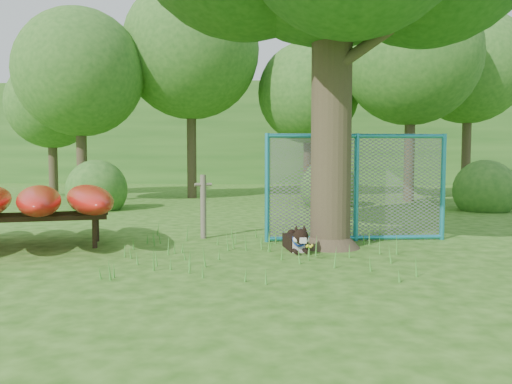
{
  "coord_description": "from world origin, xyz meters",
  "views": [
    {
      "loc": [
        0.75,
        -7.04,
        1.58
      ],
      "look_at": [
        0.2,
        1.2,
        1.0
      ],
      "focal_mm": 35.0,
      "sensor_mm": 36.0,
      "label": 1
    }
  ],
  "objects": [
    {
      "name": "bg_tree_c",
      "position": [
        1.5,
        13.0,
        4.11
      ],
      "size": [
        4.0,
        4.0,
        6.12
      ],
      "color": "#392F1F",
      "rests_on": "ground"
    },
    {
      "name": "kayak_rack",
      "position": [
        -4.01,
        1.24,
        0.83
      ],
      "size": [
        4.36,
        3.91,
        1.08
      ],
      "rotation": [
        0.0,
        0.0,
        0.33
      ],
      "color": "black",
      "rests_on": "ground"
    },
    {
      "name": "shrub_right",
      "position": [
        6.5,
        8.0,
        0.0
      ],
      "size": [
        1.8,
        1.8,
        1.8
      ],
      "primitive_type": "sphere",
      "color": "#2C5F1F",
      "rests_on": "ground"
    },
    {
      "name": "bg_tree_d",
      "position": [
        5.0,
        11.0,
        5.08
      ],
      "size": [
        4.8,
        4.8,
        7.5
      ],
      "color": "#392F1F",
      "rests_on": "ground"
    },
    {
      "name": "wooden_post",
      "position": [
        -0.91,
        2.5,
        0.65
      ],
      "size": [
        0.34,
        0.18,
        1.24
      ],
      "rotation": [
        0.0,
        0.0,
        0.36
      ],
      "color": "#605948",
      "rests_on": "ground"
    },
    {
      "name": "wildflower_clump",
      "position": [
        1.06,
        0.51,
        0.21
      ],
      "size": [
        0.12,
        0.11,
        0.25
      ],
      "rotation": [
        0.0,
        0.0,
        -0.05
      ],
      "color": "#479430",
      "rests_on": "ground"
    },
    {
      "name": "bg_tree_b",
      "position": [
        -3.0,
        12.0,
        5.61
      ],
      "size": [
        5.2,
        5.2,
        8.22
      ],
      "color": "#392F1F",
      "rests_on": "ground"
    },
    {
      "name": "bg_tree_e",
      "position": [
        8.0,
        14.0,
        5.23
      ],
      "size": [
        4.6,
        4.6,
        7.55
      ],
      "color": "#392F1F",
      "rests_on": "ground"
    },
    {
      "name": "bg_tree_a",
      "position": [
        -6.5,
        10.0,
        4.48
      ],
      "size": [
        4.4,
        4.4,
        6.7
      ],
      "color": "#392F1F",
      "rests_on": "ground"
    },
    {
      "name": "bg_tree_f",
      "position": [
        -9.0,
        13.0,
        3.73
      ],
      "size": [
        3.6,
        3.6,
        5.55
      ],
      "color": "#392F1F",
      "rests_on": "ground"
    },
    {
      "name": "husky_dog",
      "position": [
        0.87,
        1.3,
        0.17
      ],
      "size": [
        0.45,
        1.08,
        0.48
      ],
      "rotation": [
        0.0,
        0.0,
        0.24
      ],
      "color": "black",
      "rests_on": "ground"
    },
    {
      "name": "wooded_hillside",
      "position": [
        0.0,
        28.0,
        3.0
      ],
      "size": [
        80.0,
        12.0,
        6.0
      ],
      "primitive_type": "cube",
      "color": "#2C5F1F",
      "rests_on": "ground"
    },
    {
      "name": "shrub_left",
      "position": [
        -5.0,
        7.5,
        0.0
      ],
      "size": [
        1.8,
        1.8,
        1.8
      ],
      "primitive_type": "sphere",
      "color": "#2C5F1F",
      "rests_on": "ground"
    },
    {
      "name": "shrub_mid",
      "position": [
        2.0,
        9.0,
        0.0
      ],
      "size": [
        1.8,
        1.8,
        1.8
      ],
      "primitive_type": "sphere",
      "color": "#2C5F1F",
      "rests_on": "ground"
    },
    {
      "name": "ground",
      "position": [
        0.0,
        0.0,
        0.0
      ],
      "size": [
        80.0,
        80.0,
        0.0
      ],
      "primitive_type": "plane",
      "color": "#255511",
      "rests_on": "ground"
    },
    {
      "name": "fence_section",
      "position": [
        2.01,
        2.41,
        1.01
      ],
      "size": [
        3.43,
        0.58,
        3.36
      ],
      "rotation": [
        0.0,
        0.0,
        0.14
      ],
      "color": "teal",
      "rests_on": "ground"
    }
  ]
}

